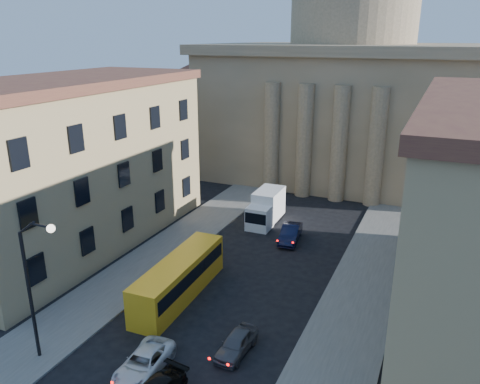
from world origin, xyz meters
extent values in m
cube|color=#5E5B56|center=(-8.50, 18.00, 0.07)|extent=(5.00, 60.00, 0.15)
cube|color=#5E5B56|center=(8.50, 18.00, 0.07)|extent=(5.00, 60.00, 0.15)
cube|color=#7A694B|center=(0.00, 56.00, 8.00)|extent=(34.00, 26.00, 16.00)
cube|color=#7A694B|center=(0.00, 56.00, 16.40)|extent=(35.50, 27.50, 1.20)
cylinder|color=#7A694B|center=(0.00, 56.00, 20.00)|extent=(16.00, 16.00, 8.00)
cube|color=#7A694B|center=(-21.00, 54.00, 5.50)|extent=(13.00, 13.00, 11.00)
cone|color=#582D26|center=(-21.00, 54.00, 13.00)|extent=(26.02, 26.02, 4.00)
cylinder|color=#7A694B|center=(-6.00, 42.80, 6.50)|extent=(1.80, 1.80, 13.00)
cylinder|color=#7A694B|center=(-2.00, 42.80, 6.50)|extent=(1.80, 1.80, 13.00)
cylinder|color=#7A694B|center=(2.00, 42.80, 6.50)|extent=(1.80, 1.80, 13.00)
cylinder|color=#7A694B|center=(6.00, 42.80, 6.50)|extent=(1.80, 1.80, 13.00)
cube|color=#9E895D|center=(-17.00, 22.00, 7.00)|extent=(11.00, 26.00, 14.00)
cube|color=#582D26|center=(-17.00, 22.00, 14.30)|extent=(11.60, 26.60, 0.80)
cylinder|color=black|center=(-7.50, 8.00, 4.00)|extent=(0.20, 0.20, 8.00)
cylinder|color=black|center=(-6.95, 8.00, 8.35)|extent=(1.30, 0.12, 0.96)
cylinder|color=black|center=(-5.95, 8.00, 8.65)|extent=(1.30, 0.12, 0.12)
sphere|color=white|center=(-5.20, 8.00, 8.60)|extent=(0.44, 0.44, 0.44)
imported|color=white|center=(-1.11, 9.42, 0.62)|extent=(2.39, 4.62, 1.24)
imported|color=#49494E|center=(2.89, 13.12, 0.63)|extent=(1.63, 3.77, 1.27)
imported|color=black|center=(0.80, 29.73, 0.74)|extent=(2.16, 4.67, 1.48)
cube|color=#EFAE1A|center=(-3.50, 17.30, 1.43)|extent=(2.68, 10.22, 2.86)
cube|color=black|center=(-3.50, 17.30, 1.89)|extent=(2.71, 9.67, 1.01)
cylinder|color=black|center=(-4.29, 13.58, 0.46)|extent=(0.31, 0.93, 0.92)
cylinder|color=black|center=(-2.44, 13.64, 0.46)|extent=(0.31, 0.93, 0.92)
cylinder|color=black|center=(-4.56, 20.95, 0.46)|extent=(0.31, 0.93, 0.92)
cylinder|color=black|center=(-2.71, 21.02, 0.46)|extent=(0.31, 0.93, 0.92)
cube|color=white|center=(-2.87, 31.27, 1.16)|extent=(2.27, 2.37, 2.32)
cube|color=black|center=(-2.84, 30.16, 1.45)|extent=(2.13, 0.16, 1.06)
cube|color=white|center=(-2.92, 33.89, 1.69)|extent=(2.41, 4.11, 3.00)
cylinder|color=black|center=(-3.83, 30.86, 0.44)|extent=(0.29, 0.88, 0.87)
cylinder|color=black|center=(-1.89, 30.91, 0.44)|extent=(0.29, 0.88, 0.87)
cylinder|color=black|center=(-3.91, 34.74, 0.44)|extent=(0.29, 0.88, 0.87)
cylinder|color=black|center=(-1.97, 34.78, 0.44)|extent=(0.29, 0.88, 0.87)
camera|label=1|loc=(12.63, -8.23, 17.95)|focal=35.00mm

